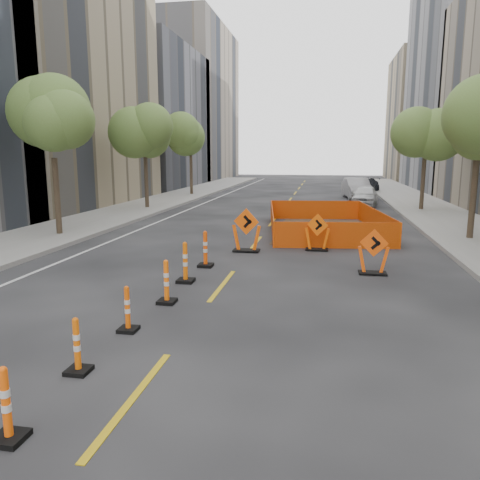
% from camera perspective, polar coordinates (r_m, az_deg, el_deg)
% --- Properties ---
extents(ground_plane, '(140.00, 140.00, 0.00)m').
position_cam_1_polar(ground_plane, '(8.97, -7.79, -12.44)').
color(ground_plane, black).
extents(sidewalk_left, '(4.00, 90.00, 0.15)m').
position_cam_1_polar(sidewalk_left, '(23.25, -19.83, 1.46)').
color(sidewalk_left, gray).
rests_on(sidewalk_left, ground).
extents(bld_left_c, '(12.00, 18.00, 26.00)m').
position_cam_1_polar(bld_left_c, '(36.00, -25.72, 24.88)').
color(bld_left_c, tan).
rests_on(bld_left_c, ground).
extents(bld_left_d, '(12.00, 16.00, 14.00)m').
position_cam_1_polar(bld_left_d, '(51.09, -12.68, 14.23)').
color(bld_left_d, '#4C4C51').
rests_on(bld_left_d, ground).
extents(bld_left_e, '(12.00, 20.00, 20.00)m').
position_cam_1_polar(bld_left_e, '(66.72, -7.10, 16.06)').
color(bld_left_e, gray).
rests_on(bld_left_e, ground).
extents(bld_right_e, '(12.00, 14.00, 16.00)m').
position_cam_1_polar(bld_right_e, '(68.12, 23.17, 13.51)').
color(bld_right_e, tan).
rests_on(bld_right_e, ground).
extents(tree_l_b, '(2.80, 2.80, 5.95)m').
position_cam_1_polar(tree_l_b, '(21.00, -21.93, 12.63)').
color(tree_l_b, '#382B1E').
rests_on(tree_l_b, ground).
extents(tree_l_c, '(2.80, 2.80, 5.95)m').
position_cam_1_polar(tree_l_c, '(29.96, -11.54, 12.31)').
color(tree_l_c, '#382B1E').
rests_on(tree_l_c, ground).
extents(tree_l_d, '(2.80, 2.80, 5.95)m').
position_cam_1_polar(tree_l_d, '(39.43, -6.04, 11.98)').
color(tree_l_d, '#382B1E').
rests_on(tree_l_d, ground).
extents(tree_r_b, '(2.80, 2.80, 5.95)m').
position_cam_1_polar(tree_r_b, '(20.68, 27.18, 12.28)').
color(tree_r_b, '#382B1E').
rests_on(tree_r_b, ground).
extents(tree_r_c, '(2.80, 2.80, 5.95)m').
position_cam_1_polar(tree_r_c, '(30.40, 21.75, 11.76)').
color(tree_r_c, '#382B1E').
rests_on(tree_r_c, ground).
extents(channelizer_1, '(0.39, 0.39, 0.98)m').
position_cam_1_polar(channelizer_1, '(6.65, -26.63, -17.46)').
color(channelizer_1, '#FF590A').
rests_on(channelizer_1, ground).
extents(channelizer_2, '(0.37, 0.37, 0.94)m').
position_cam_1_polar(channelizer_2, '(8.08, -19.26, -12.03)').
color(channelizer_2, '#E75F09').
rests_on(channelizer_2, ground).
extents(channelizer_3, '(0.37, 0.37, 0.93)m').
position_cam_1_polar(channelizer_3, '(9.58, -13.56, -8.15)').
color(channelizer_3, '#E55409').
rests_on(channelizer_3, ground).
extents(channelizer_4, '(0.41, 0.41, 1.05)m').
position_cam_1_polar(channelizer_4, '(11.13, -8.96, -5.03)').
color(channelizer_4, '#FF640A').
rests_on(channelizer_4, ground).
extents(channelizer_5, '(0.45, 0.45, 1.13)m').
position_cam_1_polar(channelizer_5, '(12.84, -6.69, -2.70)').
color(channelizer_5, '#E76109').
rests_on(channelizer_5, ground).
extents(channelizer_6, '(0.45, 0.45, 1.13)m').
position_cam_1_polar(channelizer_6, '(14.53, -4.24, -1.09)').
color(channelizer_6, '#E84A09').
rests_on(channelizer_6, ground).
extents(chevron_sign_left, '(1.15, 0.82, 1.57)m').
position_cam_1_polar(chevron_sign_left, '(16.70, 0.79, 1.22)').
color(chevron_sign_left, '#F5540A').
rests_on(chevron_sign_left, ground).
extents(chevron_sign_center, '(1.05, 0.86, 1.35)m').
position_cam_1_polar(chevron_sign_center, '(17.13, 9.41, 0.95)').
color(chevron_sign_center, '#F65B0A').
rests_on(chevron_sign_center, ground).
extents(chevron_sign_right, '(0.96, 0.66, 1.34)m').
position_cam_1_polar(chevron_sign_right, '(14.12, 15.97, -1.39)').
color(chevron_sign_right, '#F34E0A').
rests_on(chevron_sign_right, ground).
extents(safety_fence, '(5.62, 8.46, 0.99)m').
position_cam_1_polar(safety_fence, '(21.54, 10.17, 2.39)').
color(safety_fence, '#E94A0C').
rests_on(safety_fence, ground).
extents(parked_car_near, '(2.11, 4.09, 1.33)m').
position_cam_1_polar(parked_car_near, '(32.77, 15.00, 5.24)').
color(parked_car_near, silver).
rests_on(parked_car_near, ground).
extents(parked_car_mid, '(2.27, 4.99, 1.59)m').
position_cam_1_polar(parked_car_mid, '(37.68, 14.04, 6.12)').
color(parked_car_mid, '#9D9BA1').
rests_on(parked_car_mid, ground).
extents(parked_car_far, '(3.38, 4.94, 1.33)m').
position_cam_1_polar(parked_car_far, '(43.02, 14.88, 6.42)').
color(parked_car_far, black).
rests_on(parked_car_far, ground).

